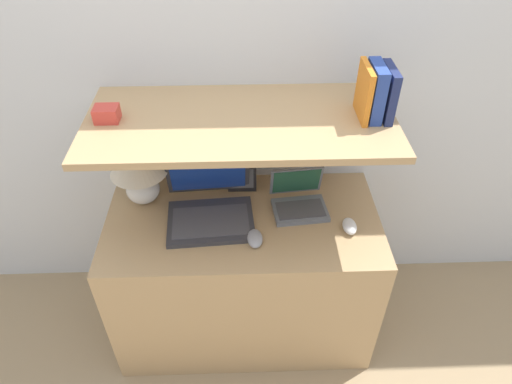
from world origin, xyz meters
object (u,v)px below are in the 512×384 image
object	(u,v)px
shelf_gadget	(107,114)
second_mouse	(350,226)
router_box	(242,175)
table_lamp	(139,168)
book_orange	(364,92)
computer_mouse	(255,238)
laptop_large	(210,205)
book_navy	(388,93)
book_blue	(375,91)
laptop_small	(299,201)

from	to	relation	value
shelf_gadget	second_mouse	bearing A→B (deg)	-9.23
router_box	table_lamp	bearing A→B (deg)	-170.46
book_orange	shelf_gadget	distance (m)	0.93
computer_mouse	book_orange	world-z (taller)	book_orange
router_box	book_orange	xyz separation A→B (m)	(0.44, -0.14, 0.47)
laptop_large	book_navy	distance (m)	0.82
table_lamp	book_blue	world-z (taller)	book_blue
computer_mouse	shelf_gadget	size ratio (longest dim) A/B	1.15
computer_mouse	book_navy	distance (m)	0.74
book_orange	shelf_gadget	xyz separation A→B (m)	(-0.93, 0.00, -0.07)
laptop_large	book_navy	size ratio (longest dim) A/B	1.98
computer_mouse	shelf_gadget	world-z (taller)	shelf_gadget
book_blue	shelf_gadget	distance (m)	0.97
router_box	shelf_gadget	bearing A→B (deg)	-164.03
book_orange	shelf_gadget	world-z (taller)	book_orange
table_lamp	laptop_large	world-z (taller)	table_lamp
computer_mouse	table_lamp	bearing A→B (deg)	150.22
computer_mouse	router_box	world-z (taller)	router_box
router_box	book_orange	distance (m)	0.66
laptop_large	laptop_small	world-z (taller)	laptop_large
table_lamp	second_mouse	xyz separation A→B (m)	(0.86, -0.21, -0.16)
computer_mouse	second_mouse	distance (m)	0.39
laptop_large	book_blue	distance (m)	0.79
book_blue	book_orange	bearing A→B (deg)	180.00
computer_mouse	book_orange	xyz separation A→B (m)	(0.40, 0.20, 0.52)
second_mouse	laptop_small	bearing A→B (deg)	143.01
laptop_small	laptop_large	bearing A→B (deg)	-174.74
book_blue	second_mouse	bearing A→B (deg)	-108.90
router_box	book_blue	world-z (taller)	book_blue
router_box	book_navy	distance (m)	0.72
computer_mouse	shelf_gadget	distance (m)	0.72
laptop_large	book_navy	bearing A→B (deg)	3.32
book_navy	shelf_gadget	world-z (taller)	book_navy
second_mouse	router_box	world-z (taller)	router_box
book_blue	book_orange	world-z (taller)	book_blue
table_lamp	book_navy	size ratio (longest dim) A/B	1.47
table_lamp	book_navy	bearing A→B (deg)	-3.96
laptop_small	second_mouse	bearing A→B (deg)	-36.99
book_navy	shelf_gadget	xyz separation A→B (m)	(-1.01, 0.00, -0.07)
second_mouse	book_orange	bearing A→B (deg)	85.61
second_mouse	shelf_gadget	world-z (taller)	shelf_gadget
laptop_small	book_navy	size ratio (longest dim) A/B	1.29
book_navy	router_box	bearing A→B (deg)	165.38
book_navy	laptop_small	bearing A→B (deg)	-179.22
laptop_large	computer_mouse	bearing A→B (deg)	-42.32
book_navy	second_mouse	bearing A→B (deg)	-123.19
book_orange	table_lamp	bearing A→B (deg)	175.65
computer_mouse	book_orange	bearing A→B (deg)	27.30
laptop_small	second_mouse	size ratio (longest dim) A/B	2.60
computer_mouse	router_box	size ratio (longest dim) A/B	0.69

